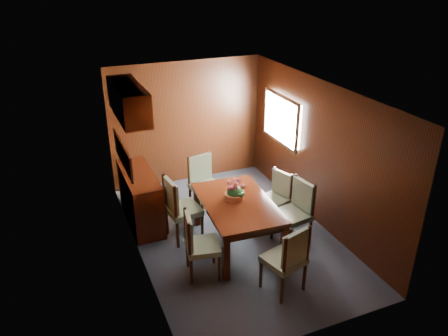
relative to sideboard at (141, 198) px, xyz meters
name	(u,v)px	position (x,y,z in m)	size (l,w,h in m)	color
ground	(233,235)	(1.25, -1.00, -0.45)	(4.50, 4.50, 0.00)	#2F3541
room_shell	(219,136)	(1.15, -0.67, 1.18)	(3.06, 4.52, 2.41)	black
sideboard	(141,198)	(0.00, 0.00, 0.00)	(0.48, 1.40, 0.90)	black
dining_table	(237,208)	(1.22, -1.23, 0.20)	(1.11, 1.68, 0.76)	black
chair_left_near	(197,242)	(0.41, -1.69, 0.10)	(0.53, 0.54, 0.98)	black
chair_left_far	(179,206)	(0.44, -0.74, 0.15)	(0.54, 0.56, 1.07)	black
chair_right_near	(296,208)	(2.11, -1.49, 0.13)	(0.54, 0.56, 1.04)	black
chair_right_far	(277,194)	(2.12, -0.86, 0.06)	(0.53, 0.54, 0.91)	black
chair_head	(288,257)	(1.38, -2.50, 0.12)	(0.59, 0.57, 1.02)	black
chair_foot	(204,180)	(1.12, -0.03, 0.12)	(0.58, 0.56, 1.03)	black
flower_centerpiece	(234,190)	(1.21, -1.13, 0.46)	(0.31, 0.31, 0.31)	#B15836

